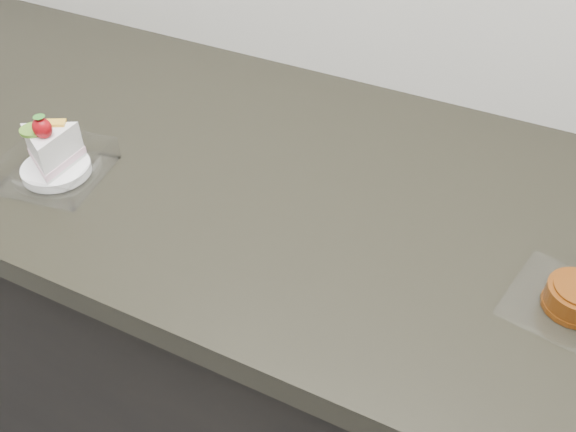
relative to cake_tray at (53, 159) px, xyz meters
The scene contains 3 objects.
counter 0.64m from the cake_tray, 20.98° to the left, with size 2.04×0.64×0.90m.
cake_tray is the anchor object (origin of this frame).
mooncake_wrap 0.72m from the cake_tray, ahead, with size 0.16×0.16×0.03m.
Camera 1 is at (0.25, 1.02, 1.47)m, focal length 40.00 mm.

